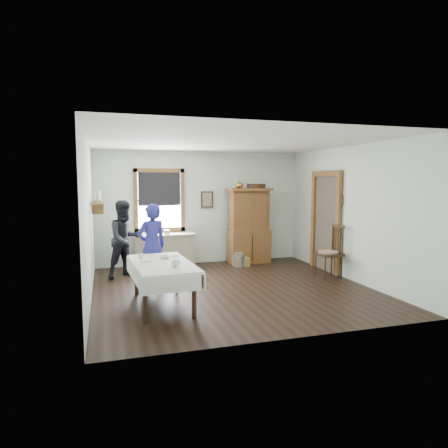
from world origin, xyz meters
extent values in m
cube|color=black|center=(0.00, 0.00, 0.01)|extent=(5.00, 5.00, 0.01)
cube|color=silver|center=(0.00, 0.00, 2.70)|extent=(5.00, 5.00, 0.01)
cube|color=silver|center=(0.00, 2.50, 1.35)|extent=(5.00, 0.01, 2.70)
cube|color=silver|center=(0.00, -2.50, 1.35)|extent=(5.00, 0.01, 2.70)
cube|color=silver|center=(-2.50, 0.00, 1.35)|extent=(0.01, 5.00, 2.70)
cube|color=silver|center=(2.50, 0.00, 1.35)|extent=(0.01, 5.00, 2.70)
cube|color=white|center=(-1.00, 2.48, 1.55)|extent=(1.00, 0.02, 1.30)
cube|color=brown|center=(-1.00, 2.46, 2.25)|extent=(1.18, 0.06, 0.09)
cube|color=brown|center=(-1.00, 2.46, 0.85)|extent=(1.18, 0.06, 0.09)
cube|color=brown|center=(-1.54, 2.46, 1.55)|extent=(0.09, 0.06, 1.48)
cube|color=brown|center=(-0.46, 2.46, 1.55)|extent=(0.09, 0.06, 1.48)
cube|color=black|center=(-1.00, 2.44, 1.81)|extent=(0.98, 0.03, 0.78)
cube|color=#4E4638|center=(2.47, 0.85, 1.05)|extent=(0.03, 0.90, 2.10)
cube|color=brown|center=(2.44, 0.34, 1.05)|extent=(0.08, 0.12, 2.10)
cube|color=brown|center=(2.44, 1.36, 1.05)|extent=(0.08, 0.12, 2.10)
cube|color=brown|center=(2.44, 0.85, 2.16)|extent=(0.08, 1.14, 0.12)
cube|color=brown|center=(-2.37, 1.50, 1.55)|extent=(0.24, 1.00, 0.04)
cube|color=brown|center=(-2.37, 1.10, 1.45)|extent=(0.22, 0.03, 0.18)
cube|color=brown|center=(-2.37, 1.90, 1.45)|extent=(0.22, 0.03, 0.18)
cube|color=tan|center=(-2.37, 1.20, 1.68)|extent=(0.03, 0.22, 0.24)
cylinder|color=silver|center=(-2.37, 1.85, 1.68)|extent=(0.12, 0.12, 0.22)
cube|color=#312111|center=(0.15, 2.46, 1.55)|extent=(0.30, 0.04, 0.40)
torus|color=black|center=(2.45, 0.30, 1.72)|extent=(0.01, 0.27, 0.27)
cube|color=tan|center=(-0.94, 2.19, 0.39)|extent=(1.38, 0.52, 0.79)
cube|color=brown|center=(1.13, 2.16, 0.91)|extent=(1.09, 0.55, 1.82)
cube|color=white|center=(-1.39, -0.65, 0.35)|extent=(1.03, 1.81, 0.70)
cube|color=#312111|center=(2.16, 0.20, 0.55)|extent=(0.54, 0.54, 1.11)
cube|color=#9A9CA2|center=(0.74, 1.77, 0.14)|extent=(0.34, 0.34, 0.28)
cube|color=#A8874C|center=(0.80, 1.79, 0.10)|extent=(0.39, 0.31, 0.21)
imported|color=navy|center=(-1.42, 0.50, 0.73)|extent=(0.63, 0.52, 1.46)
imported|color=black|center=(-1.85, 1.48, 0.74)|extent=(0.90, 0.82, 1.48)
imported|color=silver|center=(-1.23, -1.04, 0.75)|extent=(0.15, 0.15, 0.10)
imported|color=silver|center=(-1.68, -0.23, 0.75)|extent=(0.10, 0.10, 0.09)
imported|color=silver|center=(-1.30, -0.33, 0.73)|extent=(0.22, 0.22, 0.05)
imported|color=#7D6D53|center=(-1.52, 2.24, 0.80)|extent=(0.17, 0.22, 0.02)
imported|color=silver|center=(-1.10, 2.29, 0.82)|extent=(0.25, 0.25, 0.06)
imported|color=silver|center=(-2.37, 1.55, 1.60)|extent=(0.22, 0.22, 0.05)
camera|label=1|loc=(-2.24, -6.93, 1.99)|focal=32.00mm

